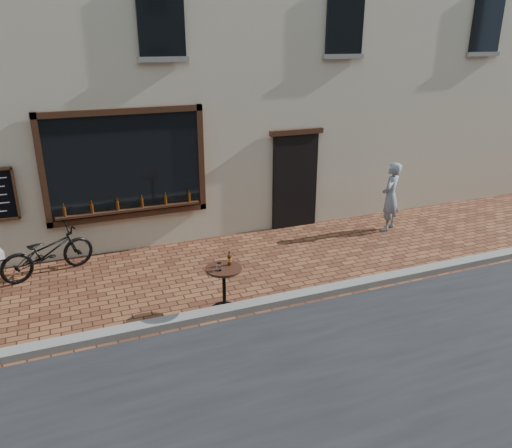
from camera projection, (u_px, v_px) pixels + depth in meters
name	position (u px, v px, depth m)	size (l,w,h in m)	color
ground	(281.00, 309.00, 8.31)	(90.00, 90.00, 0.00)	#4C2718
kerb	(277.00, 301.00, 8.46)	(90.00, 0.25, 0.12)	slate
shop_building	(175.00, 4.00, 12.19)	(28.00, 6.20, 10.00)	#BAAA92
cargo_bicycle	(45.00, 252.00, 9.37)	(2.08, 1.21, 0.98)	black
bistro_table	(224.00, 280.00, 8.12)	(0.60, 0.60, 1.03)	black
pedestrian	(390.00, 197.00, 11.48)	(0.59, 0.38, 1.60)	gray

